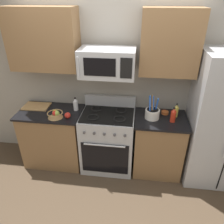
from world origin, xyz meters
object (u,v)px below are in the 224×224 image
cutting_board (36,106)px  bottle_vinegar (76,104)px  utensil_crock (152,113)px  prep_bowl (165,112)px  fruit_basket (55,114)px  bottle_oil (176,111)px  range_oven (108,140)px  apple_loose (68,115)px  microwave (107,63)px  bottle_hot_sauce (173,115)px

cutting_board → bottle_vinegar: bearing=-2.1°
utensil_crock → prep_bowl: bearing=37.9°
fruit_basket → bottle_oil: (1.65, 0.23, 0.04)m
range_oven → bottle_oil: size_ratio=5.44×
apple_loose → prep_bowl: size_ratio=0.81×
microwave → cutting_board: bearing=175.5°
bottle_vinegar → utensil_crock: bearing=-4.8°
bottle_hot_sauce → bottle_vinegar: size_ratio=1.06×
utensil_crock → bottle_oil: (0.33, 0.09, 0.01)m
microwave → fruit_basket: (-0.71, -0.18, -0.70)m
apple_loose → bottle_oil: (1.48, 0.23, 0.05)m
range_oven → utensil_crock: 0.80m
utensil_crock → fruit_basket: utensil_crock is taller
bottle_hot_sauce → bottle_oil: bottle_hot_sauce is taller
range_oven → bottle_vinegar: size_ratio=5.46×
range_oven → prep_bowl: range_oven is taller
bottle_hot_sauce → bottle_oil: size_ratio=1.05×
fruit_basket → bottle_vinegar: (0.22, 0.24, 0.04)m
microwave → apple_loose: 0.90m
cutting_board → bottle_oil: bearing=-0.9°
range_oven → apple_loose: bearing=-163.9°
bottle_oil → microwave: bearing=-176.6°
apple_loose → bottle_vinegar: bottle_vinegar is taller
apple_loose → bottle_vinegar: (0.05, 0.24, 0.05)m
apple_loose → utensil_crock: bearing=7.4°
fruit_basket → bottle_oil: bearing=8.0°
range_oven → apple_loose: size_ratio=13.04×
cutting_board → prep_bowl: bearing=0.9°
cutting_board → microwave: bearing=-4.5°
cutting_board → bottle_vinegar: 0.63m
cutting_board → prep_bowl: size_ratio=3.75×
utensil_crock → bottle_hot_sauce: size_ratio=1.63×
microwave → bottle_oil: microwave is taller
utensil_crock → bottle_oil: utensil_crock is taller
range_oven → fruit_basket: (-0.71, -0.15, 0.48)m
range_oven → apple_loose: range_oven is taller
utensil_crock → cutting_board: utensil_crock is taller
utensil_crock → bottle_vinegar: 1.11m
apple_loose → prep_bowl: (1.34, 0.30, -0.02)m
bottle_oil → bottle_vinegar: same height
apple_loose → bottle_vinegar: 0.25m
fruit_basket → cutting_board: bearing=146.6°
bottle_hot_sauce → prep_bowl: size_ratio=2.05×
range_oven → bottle_hot_sauce: bearing=-4.0°
utensil_crock → microwave: bearing=177.2°
utensil_crock → range_oven: bearing=179.6°
range_oven → cutting_board: 1.20m
utensil_crock → bottle_vinegar: utensil_crock is taller
apple_loose → bottle_hot_sauce: bearing=3.7°
microwave → fruit_basket: size_ratio=3.26×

